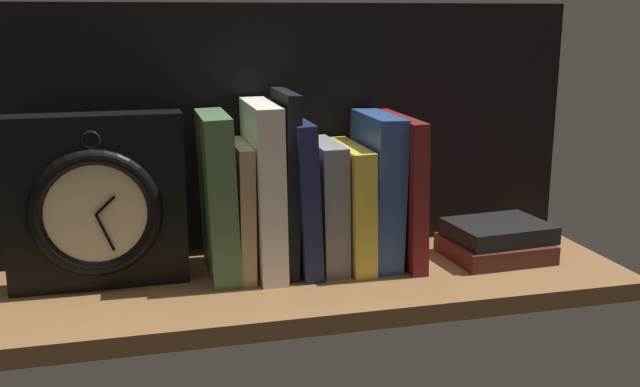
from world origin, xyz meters
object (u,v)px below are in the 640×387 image
(book_navy_bierce, at_px, (303,195))
(book_white_catcher, at_px, (263,188))
(book_tan_shortstories, at_px, (241,209))
(book_yellow_seinlanguage, at_px, (350,205))
(book_maroon_dawkins, at_px, (399,189))
(framed_clock, at_px, (96,204))
(book_gray_chess, at_px, (326,204))
(book_blue_modern, at_px, (377,189))
(book_stack_side, at_px, (496,240))
(book_black_skeptic, at_px, (285,182))
(book_green_romantic, at_px, (218,196))

(book_navy_bierce, bearing_deg, book_white_catcher, 180.00)
(book_tan_shortstories, xyz_separation_m, book_yellow_seinlanguage, (0.16, 0.00, -0.00))
(book_tan_shortstories, relative_size, book_yellow_seinlanguage, 1.05)
(book_maroon_dawkins, height_order, framed_clock, framed_clock)
(book_gray_chess, xyz_separation_m, book_maroon_dawkins, (0.11, 0.00, 0.02))
(book_navy_bierce, relative_size, book_maroon_dawkins, 1.00)
(book_yellow_seinlanguage, xyz_separation_m, book_blue_modern, (0.04, 0.00, 0.02))
(book_tan_shortstories, bearing_deg, book_white_catcher, 0.00)
(book_white_catcher, relative_size, book_stack_side, 1.55)
(book_blue_modern, bearing_deg, framed_clock, -178.92)
(book_navy_bierce, xyz_separation_m, book_yellow_seinlanguage, (0.07, 0.00, -0.02))
(book_navy_bierce, relative_size, book_stack_side, 1.40)
(book_tan_shortstories, distance_m, book_gray_chess, 0.12)
(book_white_catcher, bearing_deg, book_tan_shortstories, 180.00)
(book_maroon_dawkins, distance_m, framed_clock, 0.42)
(book_stack_side, bearing_deg, book_gray_chess, 173.12)
(book_maroon_dawkins, xyz_separation_m, framed_clock, (-0.42, -0.01, 0.01))
(book_black_skeptic, distance_m, book_yellow_seinlanguage, 0.10)
(book_black_skeptic, bearing_deg, book_yellow_seinlanguage, 0.00)
(book_tan_shortstories, distance_m, book_navy_bierce, 0.09)
(book_gray_chess, bearing_deg, book_black_skeptic, 180.00)
(book_green_romantic, height_order, book_blue_modern, book_green_romantic)
(book_gray_chess, xyz_separation_m, book_yellow_seinlanguage, (0.04, 0.00, -0.00))
(book_white_catcher, distance_m, book_maroon_dawkins, 0.20)
(book_black_skeptic, xyz_separation_m, book_blue_modern, (0.13, 0.00, -0.02))
(book_tan_shortstories, xyz_separation_m, book_gray_chess, (0.12, 0.00, -0.00))
(framed_clock, bearing_deg, book_yellow_seinlanguage, 1.20)
(book_yellow_seinlanguage, xyz_separation_m, book_maroon_dawkins, (0.07, 0.00, 0.02))
(book_maroon_dawkins, relative_size, book_stack_side, 1.39)
(book_black_skeptic, height_order, book_gray_chess, book_black_skeptic)
(book_maroon_dawkins, bearing_deg, book_tan_shortstories, 180.00)
(book_white_catcher, height_order, book_black_skeptic, book_black_skeptic)
(book_green_romantic, bearing_deg, book_gray_chess, 0.00)
(book_yellow_seinlanguage, distance_m, book_maroon_dawkins, 0.08)
(book_black_skeptic, relative_size, book_yellow_seinlanguage, 1.45)
(book_tan_shortstories, distance_m, book_white_catcher, 0.04)
(book_gray_chess, bearing_deg, book_navy_bierce, 180.00)
(book_green_romantic, distance_m, book_white_catcher, 0.06)
(book_stack_side, bearing_deg, book_blue_modern, 170.25)
(book_maroon_dawkins, height_order, book_stack_side, book_maroon_dawkins)
(book_gray_chess, bearing_deg, book_green_romantic, 180.00)
(book_gray_chess, xyz_separation_m, book_blue_modern, (0.08, 0.00, 0.02))
(book_tan_shortstories, bearing_deg, book_black_skeptic, 0.00)
(book_white_catcher, height_order, book_maroon_dawkins, book_white_catcher)
(book_tan_shortstories, bearing_deg, book_maroon_dawkins, 0.00)
(framed_clock, bearing_deg, book_tan_shortstories, 2.19)
(book_green_romantic, distance_m, book_blue_modern, 0.23)
(book_gray_chess, bearing_deg, book_maroon_dawkins, 0.00)
(book_white_catcher, xyz_separation_m, book_gray_chess, (0.09, 0.00, -0.03))
(book_blue_modern, bearing_deg, book_white_catcher, 180.00)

